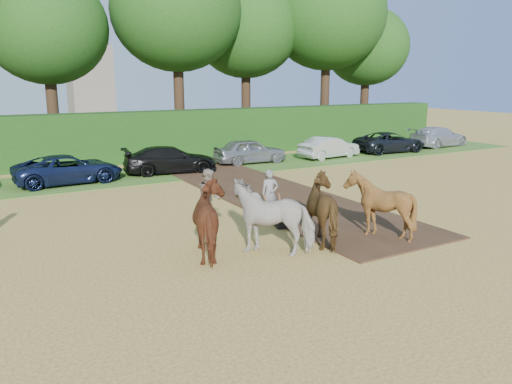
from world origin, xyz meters
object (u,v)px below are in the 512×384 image
Objects in this scene: parked_cars at (241,154)px; church at (85,5)px; spectator_near at (209,196)px; plough_team at (301,212)px.

church reaches higher than parked_cars.
spectator_near is 11.63m from parked_cars.
plough_team reaches higher than spectator_near.
spectator_near is 0.07× the size of church.
plough_team reaches higher than parked_cars.
spectator_near is 52.78m from church.
parked_cars is 43.08m from church.
plough_team is at bearing -146.25° from spectator_near.
church is at bearing 84.49° from plough_team.
church is (5.24, 54.34, 12.70)m from plough_team.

